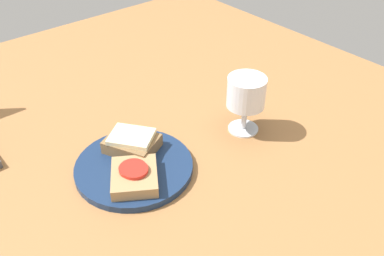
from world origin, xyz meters
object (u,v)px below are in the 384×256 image
(sandwich_with_cheese, at_px, (132,142))
(sandwich_with_tomato, at_px, (134,176))
(plate, at_px, (134,167))
(wine_glass, at_px, (246,95))

(sandwich_with_cheese, distance_m, sandwich_with_tomato, 0.09)
(plate, height_order, sandwich_with_cheese, sandwich_with_cheese)
(plate, bearing_deg, sandwich_with_tomato, -121.16)
(plate, distance_m, wine_glass, 0.26)
(sandwich_with_cheese, xyz_separation_m, sandwich_with_tomato, (-0.05, -0.08, -0.00))
(plate, bearing_deg, wine_glass, -9.53)
(sandwich_with_cheese, bearing_deg, plate, -121.21)
(sandwich_with_cheese, xyz_separation_m, wine_glass, (0.22, -0.08, 0.06))
(plate, distance_m, sandwich_with_cheese, 0.05)
(sandwich_with_cheese, height_order, wine_glass, wine_glass)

